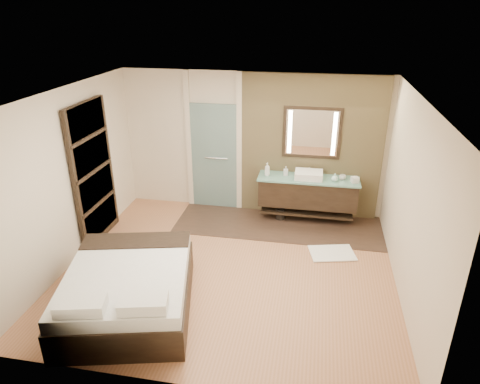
% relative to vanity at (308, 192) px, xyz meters
% --- Properties ---
extents(floor, '(5.00, 5.00, 0.00)m').
position_rel_vanity_xyz_m(floor, '(-1.10, -1.92, -0.58)').
color(floor, '#A36744').
rests_on(floor, ground).
extents(tile_strip, '(3.80, 1.30, 0.01)m').
position_rel_vanity_xyz_m(tile_strip, '(-0.50, -0.32, -0.57)').
color(tile_strip, '#33251C').
rests_on(tile_strip, floor).
extents(stone_wall, '(2.60, 0.08, 2.70)m').
position_rel_vanity_xyz_m(stone_wall, '(0.00, 0.29, 0.77)').
color(stone_wall, tan).
rests_on(stone_wall, floor).
extents(vanity, '(1.85, 0.55, 0.88)m').
position_rel_vanity_xyz_m(vanity, '(0.00, 0.00, 0.00)').
color(vanity, black).
rests_on(vanity, stone_wall).
extents(mirror_unit, '(1.06, 0.04, 0.96)m').
position_rel_vanity_xyz_m(mirror_unit, '(0.00, 0.24, 1.07)').
color(mirror_unit, black).
rests_on(mirror_unit, stone_wall).
extents(frosted_door, '(1.10, 0.12, 2.70)m').
position_rel_vanity_xyz_m(frosted_door, '(-1.85, 0.28, 0.56)').
color(frosted_door, '#9DC7C5').
rests_on(frosted_door, floor).
extents(shoji_partition, '(0.06, 1.20, 2.40)m').
position_rel_vanity_xyz_m(shoji_partition, '(-3.53, -1.32, 0.63)').
color(shoji_partition, black).
rests_on(shoji_partition, floor).
extents(bed, '(2.01, 2.31, 0.77)m').
position_rel_vanity_xyz_m(bed, '(-2.23, -3.08, -0.26)').
color(bed, black).
rests_on(bed, floor).
extents(bath_mat, '(0.82, 0.66, 0.02)m').
position_rel_vanity_xyz_m(bath_mat, '(0.48, -1.17, -0.56)').
color(bath_mat, white).
rests_on(bath_mat, floor).
extents(waste_bin, '(0.22, 0.22, 0.23)m').
position_rel_vanity_xyz_m(waste_bin, '(-0.48, -0.07, -0.47)').
color(waste_bin, black).
rests_on(waste_bin, floor).
extents(tissue_box, '(0.15, 0.15, 0.10)m').
position_rel_vanity_xyz_m(tissue_box, '(0.82, -0.07, 0.33)').
color(tissue_box, silver).
rests_on(tissue_box, vanity).
extents(soap_bottle_a, '(0.12, 0.12, 0.25)m').
position_rel_vanity_xyz_m(soap_bottle_a, '(-0.77, -0.03, 0.41)').
color(soap_bottle_a, white).
rests_on(soap_bottle_a, vanity).
extents(soap_bottle_b, '(0.09, 0.09, 0.17)m').
position_rel_vanity_xyz_m(soap_bottle_b, '(-0.43, 0.05, 0.37)').
color(soap_bottle_b, '#B2B2B2').
rests_on(soap_bottle_b, vanity).
extents(soap_bottle_c, '(0.13, 0.13, 0.15)m').
position_rel_vanity_xyz_m(soap_bottle_c, '(0.47, -0.08, 0.36)').
color(soap_bottle_c, '#BDEDE6').
rests_on(soap_bottle_c, vanity).
extents(cup, '(0.12, 0.12, 0.09)m').
position_rel_vanity_xyz_m(cup, '(0.61, 0.02, 0.33)').
color(cup, silver).
rests_on(cup, vanity).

